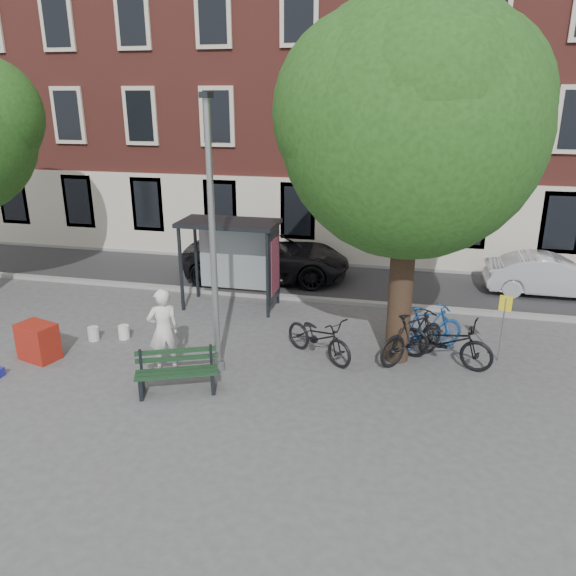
% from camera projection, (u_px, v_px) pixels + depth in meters
% --- Properties ---
extents(ground, '(90.00, 90.00, 0.00)m').
position_uv_depth(ground, '(219.00, 370.00, 13.04)').
color(ground, '#4C4C4F').
rests_on(ground, ground).
extents(road, '(40.00, 4.00, 0.01)m').
position_uv_depth(road, '(286.00, 278.00, 19.49)').
color(road, '#28282B').
rests_on(road, ground).
extents(curb_near, '(40.00, 0.25, 0.12)m').
position_uv_depth(curb_near, '(272.00, 296.00, 17.63)').
color(curb_near, gray).
rests_on(curb_near, ground).
extents(curb_far, '(40.00, 0.25, 0.12)m').
position_uv_depth(curb_far, '(298.00, 261.00, 21.31)').
color(curb_far, gray).
rests_on(curb_far, ground).
extents(building_row, '(30.00, 8.00, 14.00)m').
position_uv_depth(building_row, '(319.00, 70.00, 22.73)').
color(building_row, brown).
rests_on(building_row, ground).
extents(lamppost, '(0.28, 0.35, 6.11)m').
position_uv_depth(lamppost, '(213.00, 254.00, 12.13)').
color(lamppost, '#9EA0A3').
rests_on(lamppost, ground).
extents(tree_right, '(5.76, 5.60, 8.20)m').
position_uv_depth(tree_right, '(413.00, 117.00, 11.64)').
color(tree_right, black).
rests_on(tree_right, ground).
extents(bus_shelter, '(2.85, 1.45, 2.62)m').
position_uv_depth(bus_shelter, '(243.00, 245.00, 16.32)').
color(bus_shelter, '#1E2328').
rests_on(bus_shelter, ground).
extents(painter, '(0.86, 0.80, 1.97)m').
position_uv_depth(painter, '(163.00, 330.00, 12.76)').
color(painter, white).
rests_on(painter, ground).
extents(bench, '(1.81, 1.16, 0.89)m').
position_uv_depth(bench, '(177.00, 374.00, 11.98)').
color(bench, '#1E2328').
rests_on(bench, ground).
extents(bike_a, '(2.38, 1.44, 1.18)m').
position_uv_depth(bike_a, '(445.00, 341.00, 13.15)').
color(bike_a, black).
rests_on(bike_a, ground).
extents(bike_b, '(2.03, 1.53, 1.21)m').
position_uv_depth(bike_b, '(427.00, 328.00, 13.79)').
color(bike_b, navy).
rests_on(bike_b, ground).
extents(bike_c, '(2.13, 1.79, 1.10)m').
position_uv_depth(bike_c, '(319.00, 337.00, 13.46)').
color(bike_c, black).
rests_on(bike_c, ground).
extents(bike_d, '(1.83, 1.96, 1.26)m').
position_uv_depth(bike_d, '(412.00, 336.00, 13.30)').
color(bike_d, black).
rests_on(bike_d, ground).
extents(car_dark, '(5.91, 3.29, 1.56)m').
position_uv_depth(car_dark, '(267.00, 257.00, 19.27)').
color(car_dark, black).
rests_on(car_dark, ground).
extents(car_silver, '(3.94, 1.41, 1.29)m').
position_uv_depth(car_silver, '(550.00, 275.00, 17.72)').
color(car_silver, '#B8BAC0').
rests_on(car_silver, ground).
extents(red_stand, '(1.03, 0.83, 0.90)m').
position_uv_depth(red_stand, '(38.00, 342.00, 13.44)').
color(red_stand, maroon).
rests_on(red_stand, ground).
extents(bucket_a, '(0.37, 0.37, 0.36)m').
position_uv_depth(bucket_a, '(93.00, 334.00, 14.56)').
color(bucket_a, silver).
rests_on(bucket_a, ground).
extents(bucket_b, '(0.36, 0.36, 0.36)m').
position_uv_depth(bucket_b, '(124.00, 332.00, 14.65)').
color(bucket_b, white).
rests_on(bucket_b, ground).
extents(notice_sign, '(0.28, 0.10, 1.65)m').
position_uv_depth(notice_sign, '(504.00, 316.00, 13.12)').
color(notice_sign, '#9EA0A3').
rests_on(notice_sign, ground).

